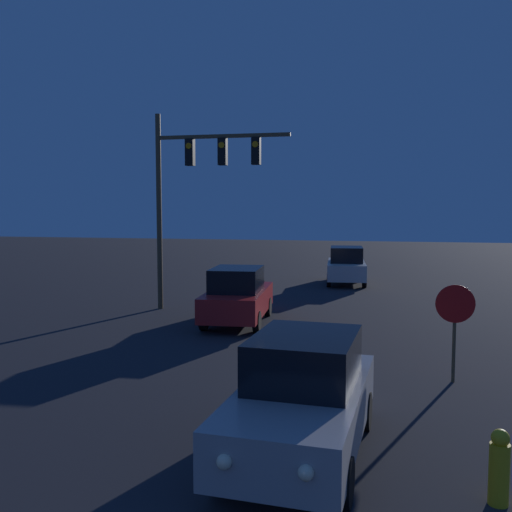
# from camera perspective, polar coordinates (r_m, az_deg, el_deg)

# --- Properties ---
(car_near) EXTENTS (1.95, 4.16, 1.72)m
(car_near) POSITION_cam_1_polar(r_m,az_deg,el_deg) (8.44, 4.68, -13.91)
(car_near) COLOR #99999E
(car_near) RESTS_ON ground_plane
(car_mid) EXTENTS (1.95, 4.16, 1.72)m
(car_mid) POSITION_cam_1_polar(r_m,az_deg,el_deg) (17.49, -1.86, -4.00)
(car_mid) COLOR #B21E1E
(car_mid) RESTS_ON ground_plane
(car_far) EXTENTS (1.98, 4.17, 1.72)m
(car_far) POSITION_cam_1_polar(r_m,az_deg,el_deg) (26.68, 9.02, -0.96)
(car_far) COLOR beige
(car_far) RESTS_ON ground_plane
(traffic_signal_mast) EXTENTS (4.67, 0.30, 6.71)m
(traffic_signal_mast) POSITION_cam_1_polar(r_m,az_deg,el_deg) (19.60, -6.19, 7.88)
(traffic_signal_mast) COLOR brown
(traffic_signal_mast) RESTS_ON ground_plane
(stop_sign) EXTENTS (0.77, 0.07, 2.00)m
(stop_sign) POSITION_cam_1_polar(r_m,az_deg,el_deg) (12.22, 19.27, -5.54)
(stop_sign) COLOR brown
(stop_sign) RESTS_ON ground_plane
(fire_hydrant) EXTENTS (0.24, 0.24, 0.93)m
(fire_hydrant) POSITION_cam_1_polar(r_m,az_deg,el_deg) (7.82, 23.15, -18.87)
(fire_hydrant) COLOR gold
(fire_hydrant) RESTS_ON ground_plane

